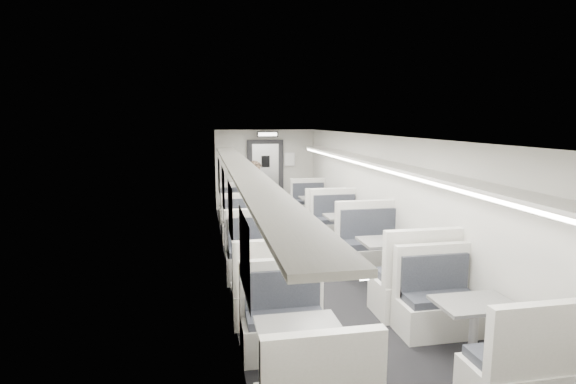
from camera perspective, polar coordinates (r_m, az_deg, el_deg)
name	(u,v)px	position (r m, az deg, el deg)	size (l,w,h in m)	color
room	(312,205)	(7.89, 3.10, -1.71)	(3.24, 12.24, 2.64)	black
booth_left_a	(240,215)	(11.27, -6.16, -2.90)	(0.96, 1.94, 1.04)	silver
booth_left_b	(247,234)	(9.38, -5.17, -5.28)	(0.98, 1.99, 1.06)	silver
booth_left_c	(264,272)	(6.92, -3.02, -10.17)	(1.09, 2.21, 1.18)	silver
booth_left_d	(298,357)	(4.73, 1.29, -20.21)	(1.00, 2.02, 1.08)	silver
booth_right_a	(316,210)	(11.75, 3.55, -2.30)	(0.99, 2.02, 1.08)	silver
booth_right_b	(347,233)	(9.33, 7.49, -5.19)	(1.07, 2.17, 1.16)	silver
booth_right_c	(390,265)	(7.36, 12.88, -8.98)	(1.16, 2.36, 1.26)	silver
booth_right_d	(473,332)	(5.56, 22.48, -16.15)	(1.02, 2.08, 1.11)	silver
passenger	(257,197)	(10.65, -4.01, -0.69)	(0.64, 0.42, 1.74)	black
window_a	(219,176)	(11.01, -8.75, 2.06)	(0.02, 1.18, 0.84)	black
window_b	(223,189)	(8.83, -8.20, 0.35)	(0.02, 1.18, 0.84)	black
window_c	(231,211)	(6.67, -7.30, -2.46)	(0.02, 1.18, 0.84)	black
window_d	(245,255)	(4.54, -5.53, -7.95)	(0.02, 1.18, 0.84)	black
luggage_rack_left	(242,168)	(7.29, -5.83, 3.05)	(0.46, 10.40, 0.09)	silver
luggage_rack_right	(387,165)	(7.91, 12.48, 3.35)	(0.46, 10.40, 0.09)	silver
vestibule_door	(265,175)	(13.68, -2.89, 2.20)	(1.10, 0.13, 2.10)	black
exit_sign	(267,134)	(13.11, -2.63, 7.34)	(0.62, 0.12, 0.16)	black
wall_notice	(290,159)	(13.75, 0.21, 4.18)	(0.32, 0.02, 0.40)	white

